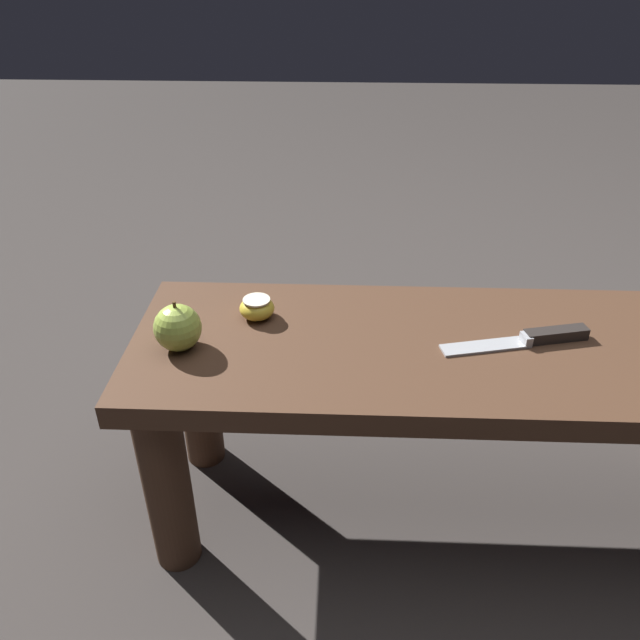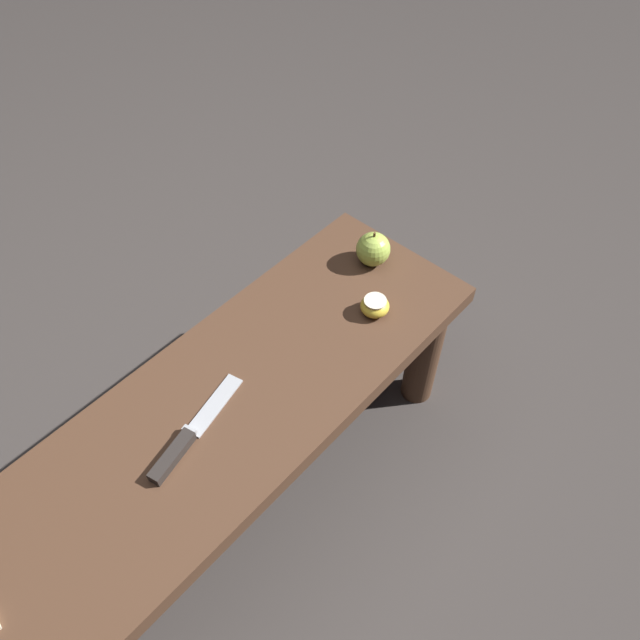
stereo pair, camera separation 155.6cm
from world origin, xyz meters
name	(u,v)px [view 2 (the right image)]	position (x,y,z in m)	size (l,w,h in m)	color
ground_plane	(240,499)	(0.00, 0.00, 0.00)	(8.00, 8.00, 0.00)	#383330
wooden_bench	(225,433)	(0.00, 0.00, 0.31)	(1.15, 0.37, 0.39)	#472D1E
knife	(184,442)	(0.09, 0.01, 0.40)	(0.25, 0.08, 0.02)	#9EA0A5
apple_whole	(373,249)	(-0.49, -0.03, 0.43)	(0.08, 0.08, 0.09)	#9EB747
apple_cut	(375,306)	(-0.38, 0.06, 0.41)	(0.06, 0.06, 0.04)	gold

